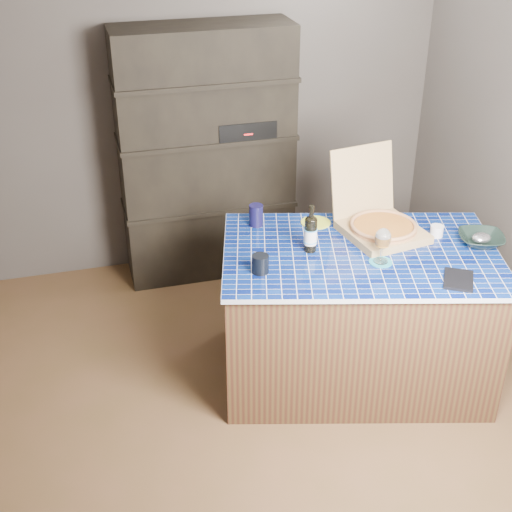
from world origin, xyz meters
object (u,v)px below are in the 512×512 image
object	(u,v)px
kitchen_island	(356,314)
pizza_box	(381,224)
wine_glass	(383,239)
bowl	(481,239)
mead_bottle	(311,233)
dvd_case	(459,280)

from	to	relation	value
kitchen_island	pizza_box	world-z (taller)	pizza_box
wine_glass	bowl	bearing A→B (deg)	3.68
wine_glass	bowl	world-z (taller)	wine_glass
mead_bottle	dvd_case	size ratio (longest dim) A/B	1.34
kitchen_island	bowl	xyz separation A→B (m)	(0.68, -0.10, 0.45)
kitchen_island	dvd_case	distance (m)	0.70
kitchen_island	dvd_case	bearing A→B (deg)	-34.67
mead_bottle	bowl	bearing A→B (deg)	-11.02
dvd_case	wine_glass	bearing A→B (deg)	167.88
kitchen_island	bowl	bearing A→B (deg)	6.59
pizza_box	mead_bottle	world-z (taller)	pizza_box
mead_bottle	wine_glass	xyz separation A→B (m)	(0.32, -0.23, 0.03)
pizza_box	bowl	bearing A→B (deg)	-37.70
pizza_box	mead_bottle	bearing A→B (deg)	-179.00
mead_bottle	wine_glass	bearing A→B (deg)	-34.81
kitchen_island	wine_glass	distance (m)	0.58
pizza_box	mead_bottle	size ratio (longest dim) A/B	2.05
kitchen_island	dvd_case	size ratio (longest dim) A/B	8.38
mead_bottle	wine_glass	world-z (taller)	mead_bottle
mead_bottle	wine_glass	size ratio (longest dim) A/B	1.38
kitchen_island	pizza_box	xyz separation A→B (m)	(0.19, 0.17, 0.48)
pizza_box	dvd_case	xyz separation A→B (m)	(0.18, -0.59, -0.06)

